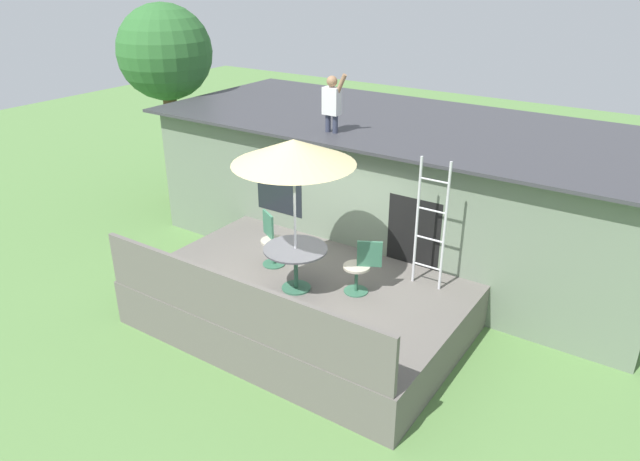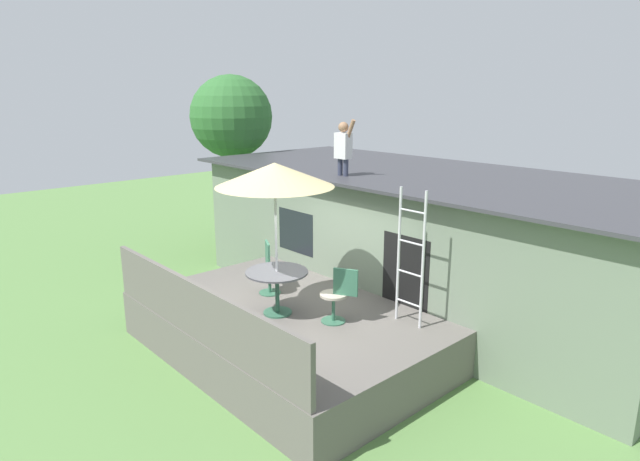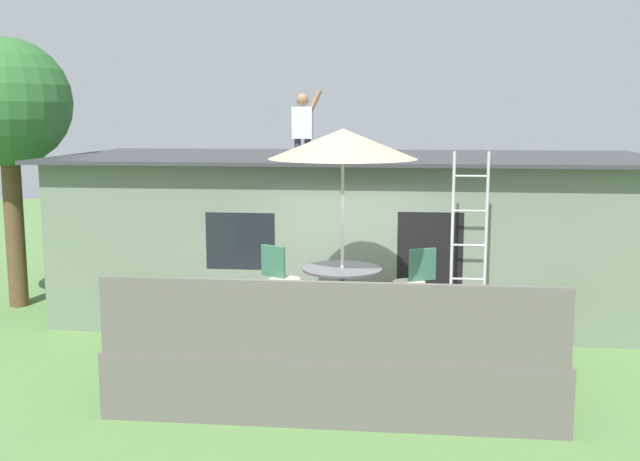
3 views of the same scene
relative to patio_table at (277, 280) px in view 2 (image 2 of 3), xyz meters
The scene contains 11 objects.
ground_plane 1.41m from the patio_table, 94.96° to the left, with size 40.00×40.00×0.00m, color #567F42.
house 3.86m from the patio_table, 90.34° to the left, with size 10.50×4.50×2.80m.
deck 1.02m from the patio_table, 94.96° to the left, with size 5.34×3.61×0.80m, color #605B56.
deck_railing 1.50m from the patio_table, 90.88° to the right, with size 5.24×0.08×0.90m, color #605B56.
patio_table is the anchor object (origin of this frame).
patio_umbrella 1.76m from the patio_table, 119.36° to the right, with size 1.90×1.90×2.54m.
step_ladder 2.23m from the patio_table, 37.08° to the left, with size 0.52×0.04×2.20m.
person_figure 3.19m from the patio_table, 109.32° to the left, with size 0.47×0.20×1.11m.
patio_chair_left 1.04m from the patio_table, 150.74° to the left, with size 0.58×0.44×0.92m.
patio_chair_right 1.07m from the patio_table, 28.08° to the left, with size 0.58×0.44×0.92m.
backyard_tree 7.47m from the patio_table, 152.13° to the left, with size 2.29×2.29×4.88m.
Camera 2 is at (6.73, -5.38, 4.43)m, focal length 30.18 mm.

